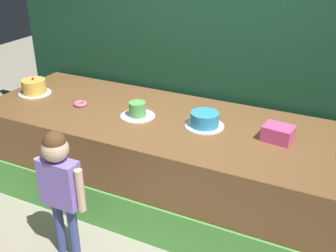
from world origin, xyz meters
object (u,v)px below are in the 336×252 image
object	(u,v)px
cake_center_left	(137,111)
pink_box	(278,133)
donut	(80,104)
cake_center_right	(205,120)
child_figure	(59,179)
cake_far_left	(34,87)

from	to	relation	value
cake_center_left	pink_box	bearing A→B (deg)	4.13
pink_box	donut	size ratio (longest dim) A/B	1.80
cake_center_left	cake_center_right	world-z (taller)	cake_center_left
cake_center_right	pink_box	bearing A→B (deg)	1.59
cake_center_left	child_figure	bearing A→B (deg)	-98.20
donut	cake_center_left	bearing A→B (deg)	2.07
cake_center_left	cake_center_right	xyz separation A→B (m)	(0.60, 0.07, 0.00)
child_figure	donut	distance (m)	1.02
child_figure	cake_center_right	size ratio (longest dim) A/B	3.29
child_figure	donut	world-z (taller)	child_figure
donut	cake_center_right	bearing A→B (deg)	4.38
child_figure	cake_center_right	world-z (taller)	child_figure
child_figure	pink_box	distance (m)	1.68
child_figure	cake_center_left	size ratio (longest dim) A/B	3.52
cake_center_right	child_figure	bearing A→B (deg)	-126.61
cake_center_right	cake_far_left	bearing A→B (deg)	-178.68
cake_far_left	child_figure	bearing A→B (deg)	-41.46
donut	child_figure	bearing A→B (deg)	-62.34
cake_far_left	cake_center_left	world-z (taller)	cake_far_left
child_figure	cake_center_right	distance (m)	1.25
donut	cake_center_right	distance (m)	1.21
child_figure	cake_center_left	xyz separation A→B (m)	(0.13, 0.92, 0.20)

